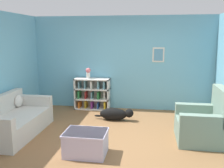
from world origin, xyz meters
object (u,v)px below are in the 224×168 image
at_px(coffee_table, 86,142).
at_px(couch, 13,121).
at_px(vase, 88,73).
at_px(recliner_chair, 205,123).
at_px(bookshelf, 93,94).
at_px(dog, 115,114).

bearing_deg(coffee_table, couch, 159.43).
height_order(couch, vase, vase).
xyz_separation_m(couch, recliner_chair, (3.91, 0.25, 0.07)).
height_order(coffee_table, vase, vase).
bearing_deg(vase, bookshelf, 9.76).
distance_m(coffee_table, vase, 2.95).
bearing_deg(recliner_chair, dog, 152.96).
xyz_separation_m(couch, bookshelf, (1.23, 2.12, 0.14)).
height_order(couch, bookshelf, bookshelf).
bearing_deg(couch, vase, 61.97).
xyz_separation_m(coffee_table, dog, (0.26, 1.88, -0.07)).
distance_m(bookshelf, vase, 0.62).
distance_m(recliner_chair, dog, 2.14).
relative_size(recliner_chair, coffee_table, 1.46).
relative_size(recliner_chair, vase, 3.63).
xyz_separation_m(recliner_chair, vase, (-2.80, 1.85, 0.68)).
relative_size(couch, dog, 1.85).
xyz_separation_m(recliner_chair, coffee_table, (-2.16, -0.91, -0.14)).
distance_m(couch, dog, 2.36).
bearing_deg(bookshelf, dog, -48.85).
xyz_separation_m(coffee_table, vase, (-0.64, 2.76, 0.82)).
distance_m(bookshelf, dog, 1.22).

